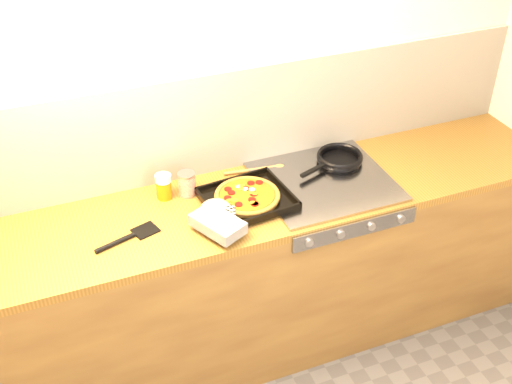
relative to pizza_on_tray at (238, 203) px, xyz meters
name	(u,v)px	position (x,y,z in m)	size (l,w,h in m)	color
room_shell	(211,125)	(0.00, 0.35, 0.21)	(3.20, 3.20, 3.20)	white
counter_run	(235,278)	(0.00, 0.06, -0.49)	(3.20, 0.62, 0.90)	olive
stovetop	(324,182)	(0.45, 0.06, -0.04)	(0.60, 0.56, 0.02)	gray
pizza_on_tray	(238,203)	(0.00, 0.00, 0.00)	(0.50, 0.46, 0.06)	black
frying_pan	(339,158)	(0.58, 0.17, -0.01)	(0.39, 0.29, 0.04)	black
tomato_can	(187,184)	(-0.17, 0.20, 0.02)	(0.10, 0.10, 0.11)	#AF150E
juice_glass	(164,186)	(-0.27, 0.22, 0.02)	(0.08, 0.08, 0.12)	orange
wooden_spoon	(261,169)	(0.21, 0.26, -0.03)	(0.30, 0.07, 0.02)	olive
black_spatula	(128,238)	(-0.49, -0.01, -0.03)	(0.28, 0.13, 0.02)	black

